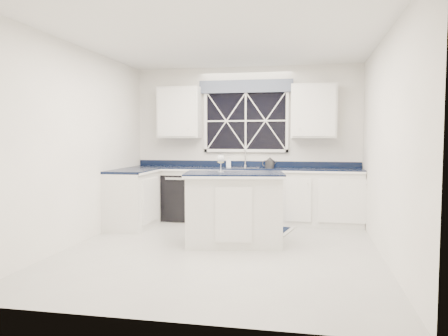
% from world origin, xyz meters
% --- Properties ---
extents(ground, '(4.50, 4.50, 0.00)m').
position_xyz_m(ground, '(0.00, 0.00, 0.00)').
color(ground, '#A5A5A1').
rests_on(ground, ground).
extents(back_wall, '(4.00, 0.10, 2.70)m').
position_xyz_m(back_wall, '(0.00, 2.25, 1.35)').
color(back_wall, white).
rests_on(back_wall, ground).
extents(base_cabinets, '(3.99, 1.60, 0.90)m').
position_xyz_m(base_cabinets, '(-0.33, 1.78, 0.45)').
color(base_cabinets, silver).
rests_on(base_cabinets, ground).
extents(countertop, '(3.98, 0.64, 0.04)m').
position_xyz_m(countertop, '(0.00, 1.95, 0.92)').
color(countertop, black).
rests_on(countertop, base_cabinets).
extents(dishwasher, '(0.60, 0.58, 0.82)m').
position_xyz_m(dishwasher, '(-1.10, 1.95, 0.41)').
color(dishwasher, black).
rests_on(dishwasher, ground).
extents(window, '(1.65, 0.09, 1.26)m').
position_xyz_m(window, '(0.00, 2.20, 1.83)').
color(window, black).
rests_on(window, ground).
extents(upper_cabinets, '(3.10, 0.34, 0.90)m').
position_xyz_m(upper_cabinets, '(0.00, 2.08, 1.90)').
color(upper_cabinets, silver).
rests_on(upper_cabinets, ground).
extents(faucet, '(0.05, 0.20, 0.30)m').
position_xyz_m(faucet, '(0.00, 2.14, 1.10)').
color(faucet, '#B5B4B7').
rests_on(faucet, countertop).
extents(island, '(1.42, 0.98, 0.98)m').
position_xyz_m(island, '(0.11, 0.35, 0.49)').
color(island, silver).
rests_on(island, ground).
extents(rug, '(1.27, 0.93, 0.02)m').
position_xyz_m(rug, '(0.27, 1.35, 0.01)').
color(rug, '#B7B7B2').
rests_on(rug, ground).
extents(kettle, '(0.26, 0.17, 0.18)m').
position_xyz_m(kettle, '(0.45, 1.96, 1.02)').
color(kettle, '#2E2E30').
rests_on(kettle, countertop).
extents(wine_glass, '(0.10, 0.10, 0.25)m').
position_xyz_m(wine_glass, '(-0.08, 0.38, 1.15)').
color(wine_glass, silver).
rests_on(wine_glass, island).
extents(soap_bottle, '(0.10, 0.10, 0.18)m').
position_xyz_m(soap_bottle, '(-0.28, 2.05, 1.03)').
color(soap_bottle, silver).
rests_on(soap_bottle, countertop).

